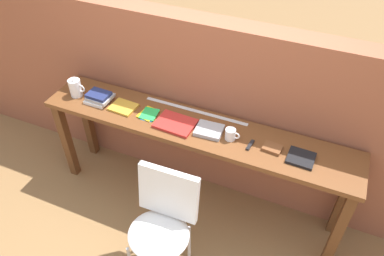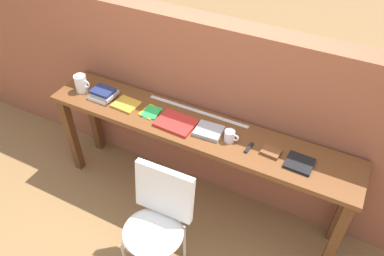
# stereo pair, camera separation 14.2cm
# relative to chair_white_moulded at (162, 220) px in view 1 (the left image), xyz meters

# --- Properties ---
(ground_plane) EXTENTS (40.00, 40.00, 0.00)m
(ground_plane) POSITION_rel_chair_white_moulded_xyz_m (-0.03, 0.35, -0.53)
(ground_plane) COLOR olive
(brick_wall_back) EXTENTS (6.00, 0.20, 1.59)m
(brick_wall_back) POSITION_rel_chair_white_moulded_xyz_m (-0.03, 0.99, 0.27)
(brick_wall_back) COLOR #935138
(brick_wall_back) RESTS_ON ground
(sideboard) EXTENTS (2.50, 0.44, 0.88)m
(sideboard) POSITION_rel_chair_white_moulded_xyz_m (-0.03, 0.65, 0.21)
(sideboard) COLOR brown
(sideboard) RESTS_ON ground
(chair_white_moulded) EXTENTS (0.45, 0.47, 0.89)m
(chair_white_moulded) POSITION_rel_chair_white_moulded_xyz_m (0.00, 0.00, 0.00)
(chair_white_moulded) COLOR white
(chair_white_moulded) RESTS_ON ground
(pitcher_white) EXTENTS (0.14, 0.10, 0.18)m
(pitcher_white) POSITION_rel_chair_white_moulded_xyz_m (-1.09, 0.62, 0.43)
(pitcher_white) COLOR white
(pitcher_white) RESTS_ON sideboard
(book_stack_leftmost) EXTENTS (0.21, 0.17, 0.08)m
(book_stack_leftmost) POSITION_rel_chair_white_moulded_xyz_m (-0.87, 0.62, 0.39)
(book_stack_leftmost) COLOR white
(book_stack_leftmost) RESTS_ON sideboard
(magazine_cycling) EXTENTS (0.21, 0.18, 0.02)m
(magazine_cycling) POSITION_rel_chair_white_moulded_xyz_m (-0.64, 0.62, 0.36)
(magazine_cycling) COLOR gold
(magazine_cycling) RESTS_ON sideboard
(pamphlet_pile_colourful) EXTENTS (0.15, 0.18, 0.01)m
(pamphlet_pile_colourful) POSITION_rel_chair_white_moulded_xyz_m (-0.41, 0.63, 0.36)
(pamphlet_pile_colourful) COLOR #3399D8
(pamphlet_pile_colourful) RESTS_ON sideboard
(book_open_centre) EXTENTS (0.31, 0.23, 0.02)m
(book_open_centre) POSITION_rel_chair_white_moulded_xyz_m (-0.17, 0.60, 0.37)
(book_open_centre) COLOR red
(book_open_centre) RESTS_ON sideboard
(book_grey_hardcover) EXTENTS (0.21, 0.18, 0.03)m
(book_grey_hardcover) POSITION_rel_chair_white_moulded_xyz_m (0.10, 0.63, 0.37)
(book_grey_hardcover) COLOR #9E9EA3
(book_grey_hardcover) RESTS_ON sideboard
(mug) EXTENTS (0.11, 0.08, 0.09)m
(mug) POSITION_rel_chair_white_moulded_xyz_m (0.27, 0.62, 0.40)
(mug) COLOR white
(mug) RESTS_ON sideboard
(multitool_folded) EXTENTS (0.04, 0.11, 0.02)m
(multitool_folded) POSITION_rel_chair_white_moulded_xyz_m (0.42, 0.60, 0.36)
(multitool_folded) COLOR black
(multitool_folded) RESTS_ON sideboard
(leather_journal_brown) EXTENTS (0.14, 0.11, 0.02)m
(leather_journal_brown) POSITION_rel_chair_white_moulded_xyz_m (0.57, 0.63, 0.37)
(leather_journal_brown) COLOR brown
(leather_journal_brown) RESTS_ON sideboard
(book_repair_rightmost) EXTENTS (0.19, 0.18, 0.02)m
(book_repair_rightmost) POSITION_rel_chair_white_moulded_xyz_m (0.78, 0.62, 0.36)
(book_repair_rightmost) COLOR black
(book_repair_rightmost) RESTS_ON sideboard
(ruler_metal_back_edge) EXTENTS (0.87, 0.03, 0.00)m
(ruler_metal_back_edge) POSITION_rel_chair_white_moulded_xyz_m (-0.09, 0.82, 0.35)
(ruler_metal_back_edge) COLOR silver
(ruler_metal_back_edge) RESTS_ON sideboard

